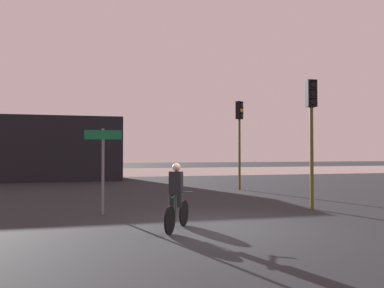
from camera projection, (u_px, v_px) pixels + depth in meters
The scene contains 7 objects.
ground_plane at pixel (220, 228), 9.32m from camera, with size 120.00×120.00×0.00m, color black.
water_strip at pixel (131, 172), 36.55m from camera, with size 80.00×16.00×0.01m, color #9E937F.
distant_building at pixel (41, 149), 25.26m from camera, with size 10.76×4.00×4.25m, color black.
traffic_light_near_right at pixel (311, 119), 12.40m from camera, with size 0.34×0.35×4.29m.
traffic_light_far_right at pixel (239, 128), 18.91m from camera, with size 0.40×0.42×4.47m.
direction_sign_post at pixel (103, 158), 11.33m from camera, with size 1.10×0.18×2.60m.
cyclist at pixel (176, 196), 8.95m from camera, with size 0.90×1.50×1.62m.
Camera 1 is at (-2.92, -8.92, 1.87)m, focal length 35.00 mm.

